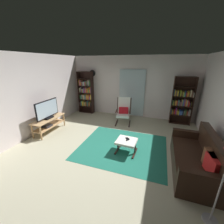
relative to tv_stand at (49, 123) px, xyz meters
name	(u,v)px	position (x,y,z in m)	size (l,w,h in m)	color
ground_plane	(108,149)	(2.33, -0.36, -0.33)	(7.02, 7.02, 0.00)	#B6B194
wall_back	(131,87)	(2.33, 2.54, 0.97)	(5.60, 0.06, 2.60)	silver
wall_left	(26,97)	(-0.37, -0.36, 0.97)	(0.06, 6.00, 2.60)	silver
glass_door_panel	(132,93)	(2.38, 2.47, 0.72)	(1.10, 0.01, 2.00)	silver
area_rug	(122,147)	(2.68, -0.12, -0.32)	(2.42, 2.08, 0.01)	#21705C
tv_stand	(49,123)	(0.00, 0.00, 0.00)	(0.44, 1.25, 0.50)	tan
television	(47,110)	(0.00, 0.02, 0.47)	(0.20, 0.97, 0.63)	black
bookshelf_near_tv	(86,93)	(0.24, 2.31, 0.62)	(0.70, 0.30, 1.93)	black
bookshelf_near_sofa	(182,102)	(4.38, 2.30, 0.56)	(0.76, 0.30, 1.83)	#321E16
leather_sofa	(197,159)	(4.46, -0.53, -0.01)	(0.81, 1.77, 0.88)	#301D14
lounge_armchair	(124,110)	(2.26, 1.60, 0.21)	(0.65, 0.72, 1.02)	black
ottoman	(126,142)	(2.84, -0.31, -0.03)	(0.55, 0.51, 0.36)	white
tv_remote	(128,139)	(2.86, -0.28, 0.04)	(0.04, 0.14, 0.02)	black
cell_phone	(127,139)	(2.84, -0.24, 0.04)	(0.07, 0.14, 0.01)	black
wall_clock	(92,73)	(0.54, 2.46, 1.52)	(0.29, 0.03, 0.29)	silver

